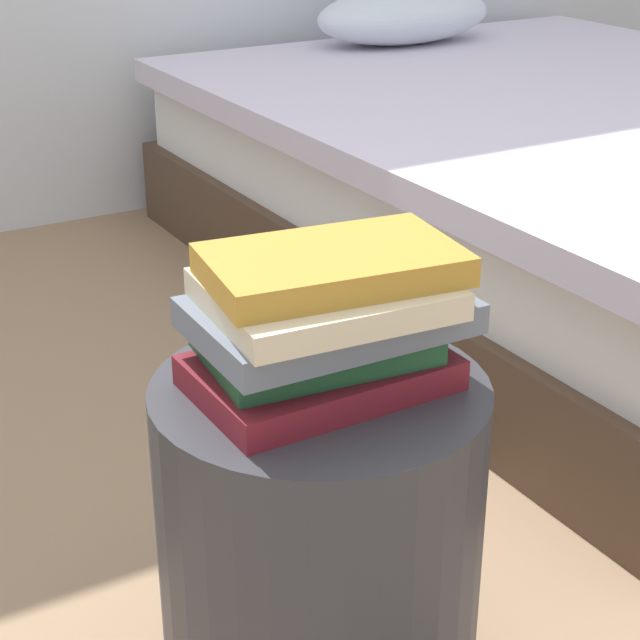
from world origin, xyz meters
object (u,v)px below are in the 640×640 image
at_px(book_slate, 329,316).
at_px(book_ochre, 332,265).
at_px(book_maroon, 323,373).
at_px(book_cream, 324,294).
at_px(side_table, 320,545).
at_px(bed, 584,188).
at_px(book_forest, 318,341).

height_order(book_slate, book_ochre, book_ochre).
bearing_deg(book_maroon, book_cream, -114.55).
height_order(book_maroon, book_slate, book_slate).
xyz_separation_m(side_table, book_slate, (0.01, -0.00, 0.31)).
height_order(book_slate, book_cream, book_cream).
bearing_deg(book_cream, bed, 40.15).
xyz_separation_m(bed, book_ochre, (-1.25, -0.92, 0.35)).
relative_size(book_forest, book_ochre, 0.90).
bearing_deg(book_ochre, side_table, 140.96).
bearing_deg(book_slate, side_table, 173.14).
height_order(side_table, book_cream, book_cream).
height_order(bed, book_maroon, bed).
xyz_separation_m(bed, book_forest, (-1.26, -0.90, 0.26)).
xyz_separation_m(bed, book_slate, (-1.25, -0.91, 0.29)).
relative_size(book_maroon, book_slate, 0.94).
distance_m(side_table, book_slate, 0.31).
xyz_separation_m(book_maroon, book_cream, (-0.00, -0.01, 0.10)).
distance_m(side_table, book_maroon, 0.24).
distance_m(bed, book_slate, 1.57).
bearing_deg(book_cream, book_maroon, 70.44).
bearing_deg(book_forest, bed, 41.05).
bearing_deg(book_ochre, book_cream, -170.21).
xyz_separation_m(book_slate, book_ochre, (-0.00, -0.01, 0.06)).
height_order(bed, side_table, bed).
bearing_deg(book_slate, book_ochre, -99.97).
bearing_deg(bed, book_cream, -144.48).
distance_m(book_slate, book_ochre, 0.06).
bearing_deg(side_table, book_slate, -7.73).
relative_size(side_table, book_maroon, 1.55).
height_order(bed, book_slate, bed).
bearing_deg(book_cream, book_ochre, 6.51).
relative_size(book_maroon, book_cream, 1.13).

